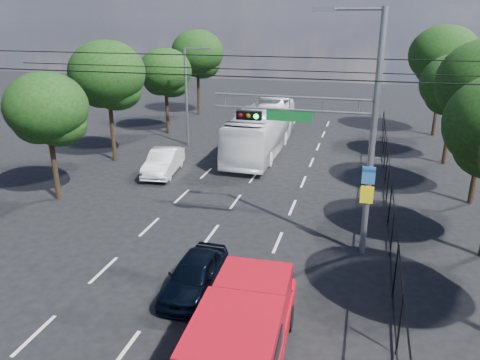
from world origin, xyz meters
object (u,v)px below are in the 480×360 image
(navy_hatchback, at_px, (195,274))
(white_van, at_px, (163,162))
(signal_mast, at_px, (341,126))
(red_pickup, at_px, (244,330))
(white_bus, at_px, (262,130))

(navy_hatchback, bearing_deg, white_van, 118.65)
(signal_mast, relative_size, white_van, 2.10)
(red_pickup, xyz_separation_m, white_van, (-8.99, 14.92, -0.44))
(white_bus, height_order, white_van, white_bus)
(red_pickup, xyz_separation_m, navy_hatchback, (-2.60, 3.17, -0.52))
(signal_mast, bearing_deg, red_pickup, -103.26)
(signal_mast, distance_m, navy_hatchback, 7.74)
(red_pickup, bearing_deg, signal_mast, 76.74)
(signal_mast, xyz_separation_m, white_van, (-10.78, 7.32, -4.50))
(red_pickup, xyz_separation_m, white_bus, (-4.23, 21.02, 0.44))
(red_pickup, height_order, white_bus, white_bus)
(navy_hatchback, height_order, white_bus, white_bus)
(white_bus, bearing_deg, navy_hatchback, -84.73)
(signal_mast, height_order, red_pickup, signal_mast)
(navy_hatchback, xyz_separation_m, white_van, (-6.39, 11.75, 0.08))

